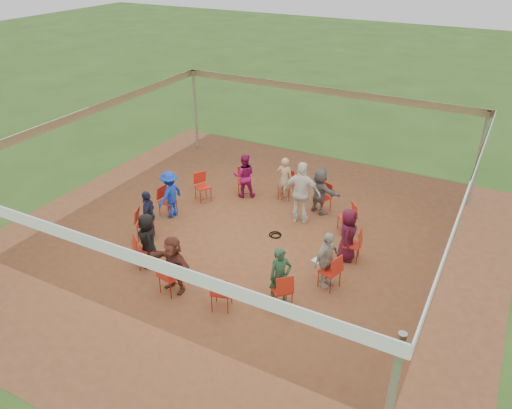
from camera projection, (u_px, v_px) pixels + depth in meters
The scene contains 29 objects.
ground at pixel (247, 241), 13.55m from camera, with size 80.00×80.00×0.00m, color #2B4F18.
dirt_patch at pixel (247, 241), 13.55m from camera, with size 13.00×13.00×0.00m, color brown.
tent at pixel (247, 161), 12.42m from camera, with size 10.33×10.33×3.00m.
chair_0 at pixel (330, 271), 11.60m from camera, with size 0.42×0.44×0.90m, color red, non-canonical shape.
chair_1 at pixel (351, 245), 12.59m from camera, with size 0.42×0.44×0.90m, color red, non-canonical shape.
chair_2 at pixel (347, 218), 13.76m from camera, with size 0.42×0.44×0.90m, color red, non-canonical shape.
chair_3 at pixel (322, 198), 14.83m from camera, with size 0.42×0.44×0.90m, color red, non-canonical shape.
chair_4 at pixel (286, 185), 15.56m from camera, with size 0.42×0.44×0.90m, color red, non-canonical shape.
chair_5 at pixel (244, 182), 15.78m from camera, with size 0.42×0.44×0.90m, color red, non-canonical shape.
chair_6 at pixel (203, 187), 15.44m from camera, with size 0.42×0.44×0.90m, color red, non-canonical shape.
chair_7 at pixel (168, 201), 14.62m from camera, with size 0.42×0.44×0.90m, color red, non-canonical shape.
chair_8 at pixel (145, 223), 13.51m from camera, with size 0.42×0.44×0.90m, color red, non-canonical shape.
chair_9 at pixel (144, 250), 12.36m from camera, with size 0.42×0.44×0.90m, color red, non-canonical shape.
chair_10 at pixel (170, 276), 11.43m from camera, with size 0.42×0.44×0.90m, color red, non-canonical shape.
chair_11 at pixel (221, 291), 10.94m from camera, with size 0.42×0.44×0.90m, color red, non-canonical shape.
chair_12 at pixel (282, 290), 11.00m from camera, with size 0.42×0.44×0.90m, color red, non-canonical shape.
person_seated_0 at pixel (326, 260), 11.54m from camera, with size 0.84×0.43×1.43m, color #B0AA9B.
person_seated_1 at pixel (348, 235), 12.49m from camera, with size 0.70×0.39×1.43m, color #420E20.
person_seated_2 at pixel (320, 191), 14.63m from camera, with size 1.32×0.49×1.43m, color slate.
person_seated_3 at pixel (285, 179), 15.33m from camera, with size 0.52×0.34×1.43m, color tan.
person_seated_4 at pixel (244, 176), 15.54m from camera, with size 0.69×0.40×1.43m, color #8B1155.
person_seated_5 at pixel (170, 194), 14.44m from camera, with size 0.92×0.46×1.43m, color #1135B8.
person_seated_6 at pixel (149, 215), 13.37m from camera, with size 0.84×0.43×1.43m, color #1C223E.
person_seated_7 at pixel (148, 240), 12.27m from camera, with size 0.70×0.39×1.43m, color black.
person_seated_8 at pixel (173, 264), 11.38m from camera, with size 1.32×0.49×1.43m, color brown.
person_seated_9 at pixel (280, 277), 10.97m from camera, with size 0.52×0.34×1.43m, color #22442D.
standing_person at pixel (302, 193), 14.04m from camera, with size 1.09×0.56×1.86m, color silver.
cable_coil at pixel (275, 235), 13.79m from camera, with size 0.36×0.36×0.03m.
laptop at pixel (321, 258), 11.67m from camera, with size 0.34×0.38×0.22m.
Camera 1 is at (5.59, -9.97, 7.36)m, focal length 35.00 mm.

